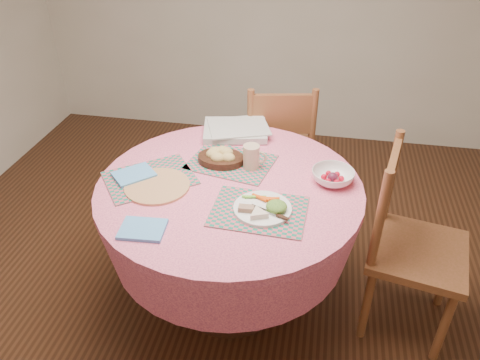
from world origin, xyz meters
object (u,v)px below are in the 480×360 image
at_px(bread_bowl, 221,156).
at_px(chair_right, 408,241).
at_px(dinner_plate, 264,208).
at_px(chair_back, 278,149).
at_px(fruit_bowl, 333,177).
at_px(wicker_trivet, 157,186).
at_px(dining_table, 230,217).
at_px(latte_mug, 252,157).

bearing_deg(bread_bowl, chair_right, -9.06).
bearing_deg(dinner_plate, chair_back, 92.75).
relative_size(chair_right, chair_back, 1.03).
xyz_separation_m(dinner_plate, fruit_bowl, (0.28, 0.29, 0.01)).
distance_m(chair_right, chair_back, 1.06).
bearing_deg(wicker_trivet, fruit_bowl, 13.65).
relative_size(chair_right, bread_bowl, 4.25).
bearing_deg(dining_table, dinner_plate, -43.66).
height_order(dining_table, chair_back, chair_back).
distance_m(dining_table, dinner_plate, 0.34).
relative_size(wicker_trivet, dinner_plate, 1.20).
bearing_deg(chair_right, dinner_plate, 119.55).
bearing_deg(dinner_plate, wicker_trivet, 169.37).
height_order(wicker_trivet, bread_bowl, bread_bowl).
bearing_deg(chair_back, bread_bowl, 59.50).
height_order(chair_right, latte_mug, chair_right).
relative_size(chair_back, fruit_bowl, 4.04).
height_order(chair_right, chair_back, chair_right).
xyz_separation_m(chair_back, bread_bowl, (-0.22, -0.64, 0.29)).
relative_size(wicker_trivet, bread_bowl, 1.30).
bearing_deg(dining_table, chair_right, 2.23).
height_order(dinner_plate, bread_bowl, bread_bowl).
bearing_deg(dining_table, wicker_trivet, -165.41).
bearing_deg(dining_table, fruit_bowl, 13.00).
xyz_separation_m(chair_back, dinner_plate, (0.05, -1.00, 0.28)).
bearing_deg(dinner_plate, dining_table, 136.34).
distance_m(chair_back, latte_mug, 0.73).
height_order(dining_table, dinner_plate, dinner_plate).
distance_m(dining_table, wicker_trivet, 0.39).
distance_m(chair_right, wicker_trivet, 1.20).
bearing_deg(dinner_plate, bread_bowl, 126.75).
relative_size(dinner_plate, latte_mug, 2.13).
bearing_deg(fruit_bowl, chair_right, -11.16).
bearing_deg(latte_mug, chair_right, -9.39).
height_order(latte_mug, fruit_bowl, latte_mug).
xyz_separation_m(dinner_plate, latte_mug, (-0.11, 0.34, 0.04)).
bearing_deg(bread_bowl, wicker_trivet, -132.24).
bearing_deg(chair_right, dining_table, 103.93).
xyz_separation_m(dining_table, chair_back, (0.14, 0.82, -0.06)).
bearing_deg(chair_back, dining_table, 68.97).
relative_size(dining_table, latte_mug, 10.57).
distance_m(chair_right, latte_mug, 0.84).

